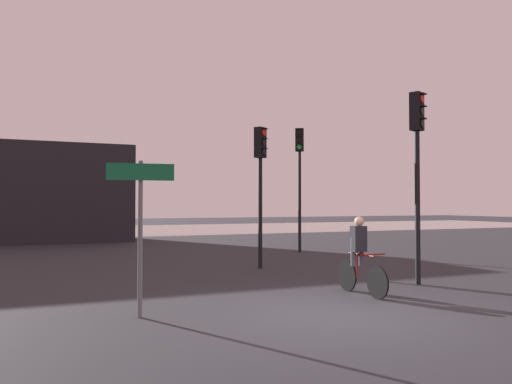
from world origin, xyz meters
TOP-DOWN VIEW (x-y plane):
  - ground_plane at (0.00, 0.00)m, footprint 120.00×120.00m
  - water_strip at (0.00, 30.03)m, footprint 80.00×16.00m
  - traffic_light_far_right at (4.58, 10.17)m, footprint 0.40×0.42m
  - traffic_light_center at (1.21, 6.33)m, footprint 0.40×0.42m
  - traffic_light_near_right at (3.42, 2.16)m, footprint 0.39×0.41m
  - direction_sign_post at (-3.20, 1.25)m, footprint 1.09×0.19m
  - cyclist at (1.40, 1.61)m, footprint 0.46×1.71m

SIDE VIEW (x-z plane):
  - ground_plane at x=0.00m, z-range 0.00..0.00m
  - water_strip at x=0.00m, z-range 0.00..0.01m
  - cyclist at x=1.40m, z-range 0.01..1.63m
  - direction_sign_post at x=-3.20m, z-range 0.40..3.00m
  - traffic_light_center at x=1.21m, z-range 0.82..4.97m
  - traffic_light_near_right at x=3.42m, z-range 0.88..5.39m
  - traffic_light_far_right at x=4.58m, z-range 0.92..5.79m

